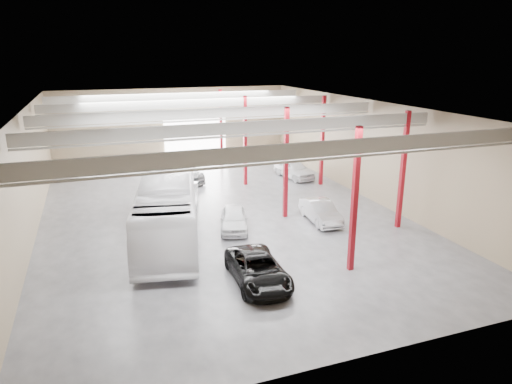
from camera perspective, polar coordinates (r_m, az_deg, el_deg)
depot_shell at (r=29.31m, az=-4.77°, el=6.86°), size 22.12×32.12×7.06m
coach_bus at (r=26.39m, az=-10.95°, el=-1.64°), size 5.51×13.31×3.61m
black_sedan at (r=21.04m, az=0.23°, el=-9.62°), size 2.44×4.90×1.33m
car_row_a at (r=27.17m, az=-2.78°, el=-3.34°), size 2.62×4.20×1.33m
car_row_b at (r=31.52m, az=-8.79°, el=-0.47°), size 2.66×4.83×1.51m
car_row_c at (r=38.11m, az=-9.42°, el=2.65°), size 3.51×6.03×1.64m
car_right_near at (r=28.63m, az=8.06°, el=-2.40°), size 1.73×4.18×1.35m
car_right_far at (r=38.53m, az=4.76°, el=2.86°), size 2.44×4.58×1.48m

